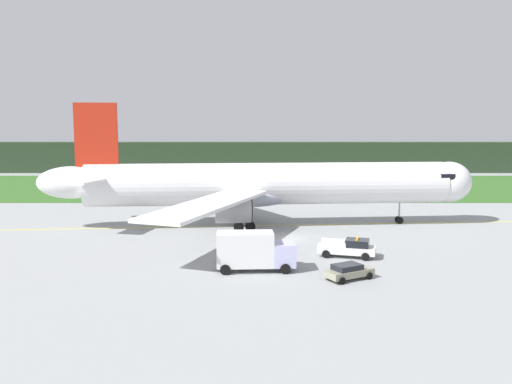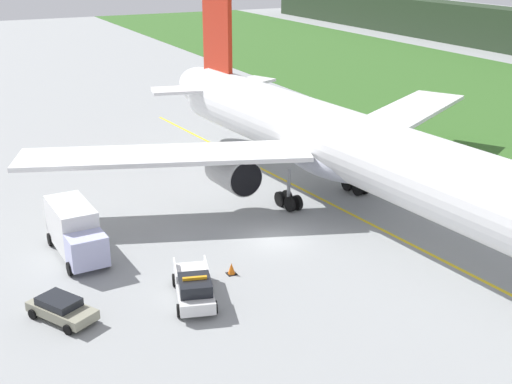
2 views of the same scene
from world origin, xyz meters
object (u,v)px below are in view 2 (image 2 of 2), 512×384
at_px(airliner, 346,146).
at_px(apron_cone, 231,269).
at_px(catering_truck, 75,230).
at_px(staff_car, 61,308).
at_px(ops_pickup_truck, 194,287).

height_order(airliner, apron_cone, airliner).
height_order(catering_truck, staff_car, catering_truck).
bearing_deg(staff_car, ops_pickup_truck, 79.62).
distance_m(airliner, ops_pickup_truck, 18.20).
xyz_separation_m(ops_pickup_truck, catering_truck, (-9.26, -4.76, 0.91)).
height_order(ops_pickup_truck, apron_cone, ops_pickup_truck).
bearing_deg(staff_car, airliner, 106.25).
relative_size(catering_truck, staff_car, 1.57).
relative_size(staff_car, apron_cone, 5.81).
distance_m(catering_truck, apron_cone, 10.92).
xyz_separation_m(ops_pickup_truck, staff_car, (-1.35, -7.35, -0.20)).
xyz_separation_m(airliner, ops_pickup_truck, (8.08, -15.74, -4.29)).
distance_m(airliner, catering_truck, 20.81).
xyz_separation_m(catering_truck, apron_cone, (7.16, 8.12, -1.44)).
bearing_deg(ops_pickup_truck, staff_car, -100.38).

